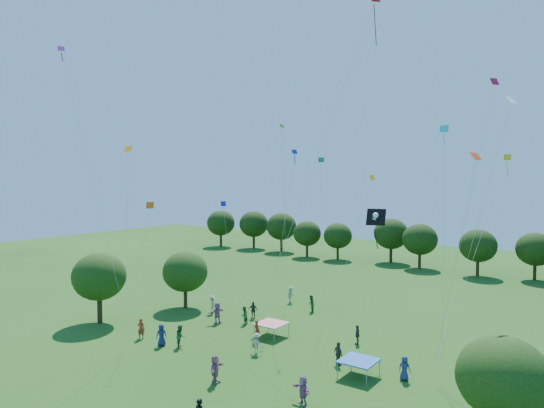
{
  "coord_description": "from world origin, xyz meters",
  "views": [
    {
      "loc": [
        18.65,
        -12.16,
        12.74
      ],
      "look_at": [
        0.0,
        14.0,
        11.0
      ],
      "focal_mm": 32.0,
      "sensor_mm": 36.0,
      "label": 1
    }
  ],
  "objects_px": {
    "tent_red_stripe": "(271,324)",
    "tent_blue": "(359,361)",
    "near_tree_north": "(185,272)",
    "red_high_kite": "(353,65)",
    "near_tree_east": "(503,378)",
    "pirate_kite": "(375,220)",
    "near_tree_west": "(99,277)"
  },
  "relations": [
    {
      "from": "near_tree_east",
      "to": "tent_blue",
      "type": "xyz_separation_m",
      "value": [
        -9.16,
        4.14,
        -2.55
      ]
    },
    {
      "from": "near_tree_west",
      "to": "pirate_kite",
      "type": "xyz_separation_m",
      "value": [
        25.38,
        0.67,
        6.23
      ]
    },
    {
      "from": "pirate_kite",
      "to": "red_high_kite",
      "type": "relative_size",
      "value": 0.38
    },
    {
      "from": "near_tree_north",
      "to": "pirate_kite",
      "type": "relative_size",
      "value": 0.58
    },
    {
      "from": "tent_blue",
      "to": "red_high_kite",
      "type": "xyz_separation_m",
      "value": [
        -3.06,
        4.98,
        20.06
      ]
    },
    {
      "from": "pirate_kite",
      "to": "red_high_kite",
      "type": "bearing_deg",
      "value": 125.17
    },
    {
      "from": "near_tree_north",
      "to": "near_tree_west",
      "type": "bearing_deg",
      "value": -107.94
    },
    {
      "from": "pirate_kite",
      "to": "near_tree_west",
      "type": "bearing_deg",
      "value": -178.5
    },
    {
      "from": "near_tree_west",
      "to": "near_tree_east",
      "type": "xyz_separation_m",
      "value": [
        32.73,
        -1.53,
        -0.51
      ]
    },
    {
      "from": "near_tree_north",
      "to": "red_high_kite",
      "type": "height_order",
      "value": "red_high_kite"
    },
    {
      "from": "near_tree_west",
      "to": "pirate_kite",
      "type": "bearing_deg",
      "value": 1.5
    },
    {
      "from": "tent_blue",
      "to": "near_tree_north",
      "type": "bearing_deg",
      "value": 165.93
    },
    {
      "from": "pirate_kite",
      "to": "red_high_kite",
      "type": "distance_m",
      "value": 13.7
    },
    {
      "from": "near_tree_east",
      "to": "pirate_kite",
      "type": "bearing_deg",
      "value": 163.34
    },
    {
      "from": "tent_red_stripe",
      "to": "near_tree_west",
      "type": "bearing_deg",
      "value": -158.11
    },
    {
      "from": "tent_red_stripe",
      "to": "near_tree_east",
      "type": "bearing_deg",
      "value": -21.76
    },
    {
      "from": "tent_red_stripe",
      "to": "tent_blue",
      "type": "relative_size",
      "value": 1.0
    },
    {
      "from": "near_tree_west",
      "to": "tent_red_stripe",
      "type": "relative_size",
      "value": 2.82
    },
    {
      "from": "near_tree_east",
      "to": "tent_red_stripe",
      "type": "distance_m",
      "value": 19.9
    },
    {
      "from": "pirate_kite",
      "to": "red_high_kite",
      "type": "height_order",
      "value": "red_high_kite"
    },
    {
      "from": "near_tree_east",
      "to": "pirate_kite",
      "type": "relative_size",
      "value": 0.57
    },
    {
      "from": "near_tree_west",
      "to": "tent_red_stripe",
      "type": "xyz_separation_m",
      "value": [
        14.4,
        5.78,
        -3.06
      ]
    },
    {
      "from": "near_tree_north",
      "to": "red_high_kite",
      "type": "distance_m",
      "value": 25.08
    },
    {
      "from": "near_tree_north",
      "to": "tent_red_stripe",
      "type": "height_order",
      "value": "near_tree_north"
    },
    {
      "from": "near_tree_north",
      "to": "near_tree_east",
      "type": "height_order",
      "value": "near_tree_north"
    },
    {
      "from": "near_tree_east",
      "to": "tent_red_stripe",
      "type": "relative_size",
      "value": 2.5
    },
    {
      "from": "near_tree_east",
      "to": "red_high_kite",
      "type": "xyz_separation_m",
      "value": [
        -12.22,
        9.12,
        17.51
      ]
    },
    {
      "from": "near_tree_north",
      "to": "pirate_kite",
      "type": "height_order",
      "value": "pirate_kite"
    },
    {
      "from": "near_tree_west",
      "to": "tent_blue",
      "type": "height_order",
      "value": "near_tree_west"
    },
    {
      "from": "near_tree_north",
      "to": "red_high_kite",
      "type": "relative_size",
      "value": 0.22
    },
    {
      "from": "near_tree_north",
      "to": "near_tree_east",
      "type": "bearing_deg",
      "value": -17.32
    },
    {
      "from": "tent_red_stripe",
      "to": "tent_blue",
      "type": "distance_m",
      "value": 9.7
    }
  ]
}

